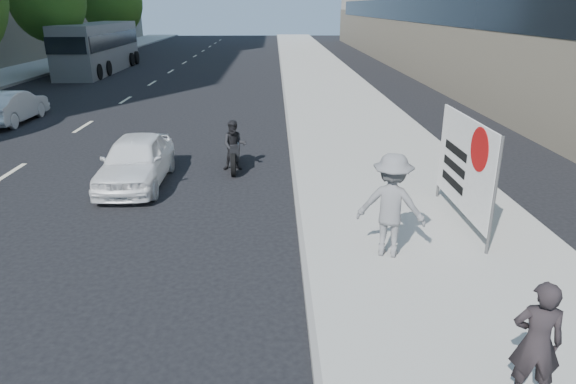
{
  "coord_description": "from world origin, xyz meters",
  "views": [
    {
      "loc": [
        0.95,
        -5.8,
        4.41
      ],
      "look_at": [
        1.19,
        3.49,
        1.04
      ],
      "focal_mm": 32.0,
      "sensor_mm": 36.0,
      "label": 1
    }
  ],
  "objects_px": {
    "jogger": "(391,205)",
    "white_sedan_near": "(136,160)",
    "motorcycle": "(235,148)",
    "protest_banner": "(465,164)",
    "white_sedan_mid": "(11,107)",
    "pedestrian_woman": "(537,342)",
    "bus": "(99,48)"
  },
  "relations": [
    {
      "from": "jogger",
      "to": "white_sedan_near",
      "type": "bearing_deg",
      "value": -19.4
    },
    {
      "from": "motorcycle",
      "to": "protest_banner",
      "type": "bearing_deg",
      "value": -42.49
    },
    {
      "from": "jogger",
      "to": "white_sedan_near",
      "type": "xyz_separation_m",
      "value": [
        -5.66,
        4.49,
        -0.45
      ]
    },
    {
      "from": "white_sedan_mid",
      "to": "motorcycle",
      "type": "distance_m",
      "value": 11.43
    },
    {
      "from": "pedestrian_woman",
      "to": "motorcycle",
      "type": "distance_m",
      "value": 10.24
    },
    {
      "from": "white_sedan_near",
      "to": "motorcycle",
      "type": "distance_m",
      "value": 2.76
    },
    {
      "from": "white_sedan_mid",
      "to": "motorcycle",
      "type": "height_order",
      "value": "motorcycle"
    },
    {
      "from": "pedestrian_woman",
      "to": "white_sedan_near",
      "type": "xyz_separation_m",
      "value": [
        -6.49,
        8.18,
        -0.26
      ]
    },
    {
      "from": "white_sedan_mid",
      "to": "pedestrian_woman",
      "type": "bearing_deg",
      "value": 130.57
    },
    {
      "from": "jogger",
      "to": "protest_banner",
      "type": "bearing_deg",
      "value": -121.99
    },
    {
      "from": "jogger",
      "to": "motorcycle",
      "type": "relative_size",
      "value": 0.93
    },
    {
      "from": "protest_banner",
      "to": "white_sedan_mid",
      "type": "height_order",
      "value": "protest_banner"
    },
    {
      "from": "jogger",
      "to": "white_sedan_near",
      "type": "distance_m",
      "value": 7.23
    },
    {
      "from": "jogger",
      "to": "motorcycle",
      "type": "bearing_deg",
      "value": -41.84
    },
    {
      "from": "pedestrian_woman",
      "to": "protest_banner",
      "type": "distance_m",
      "value": 5.25
    },
    {
      "from": "motorcycle",
      "to": "bus",
      "type": "height_order",
      "value": "bus"
    },
    {
      "from": "protest_banner",
      "to": "motorcycle",
      "type": "height_order",
      "value": "protest_banner"
    },
    {
      "from": "white_sedan_mid",
      "to": "motorcycle",
      "type": "xyz_separation_m",
      "value": [
        9.38,
        -6.54,
        -0.01
      ]
    },
    {
      "from": "protest_banner",
      "to": "white_sedan_mid",
      "type": "bearing_deg",
      "value": 143.01
    },
    {
      "from": "jogger",
      "to": "pedestrian_woman",
      "type": "relative_size",
      "value": 1.25
    },
    {
      "from": "pedestrian_woman",
      "to": "motorcycle",
      "type": "relative_size",
      "value": 0.74
    },
    {
      "from": "pedestrian_woman",
      "to": "white_sedan_mid",
      "type": "bearing_deg",
      "value": -35.36
    },
    {
      "from": "jogger",
      "to": "bus",
      "type": "bearing_deg",
      "value": -44.93
    },
    {
      "from": "jogger",
      "to": "bus",
      "type": "distance_m",
      "value": 32.86
    },
    {
      "from": "pedestrian_woman",
      "to": "protest_banner",
      "type": "xyz_separation_m",
      "value": [
        0.95,
        5.14,
        0.49
      ]
    },
    {
      "from": "jogger",
      "to": "protest_banner",
      "type": "xyz_separation_m",
      "value": [
        1.78,
        1.45,
        0.3
      ]
    },
    {
      "from": "jogger",
      "to": "white_sedan_mid",
      "type": "relative_size",
      "value": 0.48
    },
    {
      "from": "pedestrian_woman",
      "to": "white_sedan_mid",
      "type": "height_order",
      "value": "pedestrian_woman"
    },
    {
      "from": "white_sedan_near",
      "to": "white_sedan_mid",
      "type": "height_order",
      "value": "white_sedan_mid"
    },
    {
      "from": "white_sedan_near",
      "to": "motorcycle",
      "type": "relative_size",
      "value": 1.86
    },
    {
      "from": "jogger",
      "to": "white_sedan_mid",
      "type": "height_order",
      "value": "jogger"
    },
    {
      "from": "jogger",
      "to": "white_sedan_near",
      "type": "relative_size",
      "value": 0.5
    }
  ]
}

